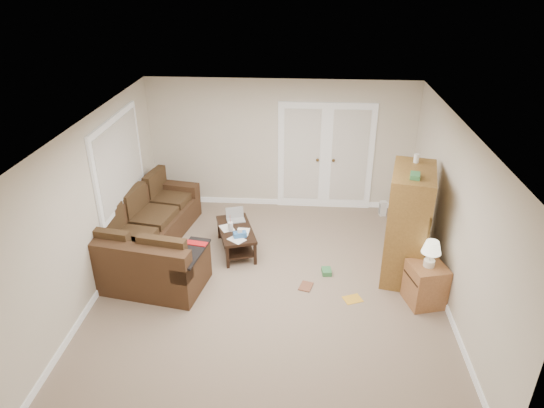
# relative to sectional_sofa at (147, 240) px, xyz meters

# --- Properties ---
(floor) EXTENTS (5.50, 5.50, 0.00)m
(floor) POSITION_rel_sectional_sofa_xyz_m (2.05, -0.62, -0.34)
(floor) COLOR gray
(floor) RESTS_ON ground
(ceiling) EXTENTS (5.00, 5.50, 0.02)m
(ceiling) POSITION_rel_sectional_sofa_xyz_m (2.05, -0.62, 2.16)
(ceiling) COLOR silver
(ceiling) RESTS_ON wall_back
(wall_left) EXTENTS (0.02, 5.50, 2.50)m
(wall_left) POSITION_rel_sectional_sofa_xyz_m (-0.45, -0.62, 0.91)
(wall_left) COLOR beige
(wall_left) RESTS_ON floor
(wall_right) EXTENTS (0.02, 5.50, 2.50)m
(wall_right) POSITION_rel_sectional_sofa_xyz_m (4.55, -0.62, 0.91)
(wall_right) COLOR beige
(wall_right) RESTS_ON floor
(wall_back) EXTENTS (5.00, 0.02, 2.50)m
(wall_back) POSITION_rel_sectional_sofa_xyz_m (2.05, 2.13, 0.91)
(wall_back) COLOR beige
(wall_back) RESTS_ON floor
(wall_front) EXTENTS (5.00, 0.02, 2.50)m
(wall_front) POSITION_rel_sectional_sofa_xyz_m (2.05, -3.37, 0.91)
(wall_front) COLOR beige
(wall_front) RESTS_ON floor
(baseboards) EXTENTS (5.00, 5.50, 0.10)m
(baseboards) POSITION_rel_sectional_sofa_xyz_m (2.05, -0.62, -0.29)
(baseboards) COLOR white
(baseboards) RESTS_ON floor
(french_doors) EXTENTS (1.80, 0.05, 2.13)m
(french_doors) POSITION_rel_sectional_sofa_xyz_m (2.90, 2.09, 0.70)
(french_doors) COLOR white
(french_doors) RESTS_ON floor
(window_left) EXTENTS (0.05, 1.92, 1.42)m
(window_left) POSITION_rel_sectional_sofa_xyz_m (-0.42, 0.38, 1.21)
(window_left) COLOR white
(window_left) RESTS_ON wall_left
(sectional_sofa) EXTENTS (1.99, 3.06, 0.86)m
(sectional_sofa) POSITION_rel_sectional_sofa_xyz_m (0.00, 0.00, 0.00)
(sectional_sofa) COLOR #462D1B
(sectional_sofa) RESTS_ON floor
(coffee_table) EXTENTS (0.81, 1.14, 0.70)m
(coffee_table) POSITION_rel_sectional_sofa_xyz_m (1.41, 0.35, -0.11)
(coffee_table) COLOR black
(coffee_table) RESTS_ON floor
(tv_armoire) EXTENTS (0.81, 1.18, 1.85)m
(tv_armoire) POSITION_rel_sectional_sofa_xyz_m (4.06, -0.12, 0.53)
(tv_armoire) COLOR olive
(tv_armoire) RESTS_ON floor
(side_cabinet) EXTENTS (0.58, 0.58, 1.01)m
(side_cabinet) POSITION_rel_sectional_sofa_xyz_m (4.25, -0.86, 0.03)
(side_cabinet) COLOR #9E653A
(side_cabinet) RESTS_ON floor
(space_heater) EXTENTS (0.14, 0.12, 0.29)m
(space_heater) POSITION_rel_sectional_sofa_xyz_m (4.03, 1.78, -0.19)
(space_heater) COLOR white
(space_heater) RESTS_ON floor
(floor_magazine) EXTENTS (0.31, 0.28, 0.01)m
(floor_magazine) POSITION_rel_sectional_sofa_xyz_m (3.26, -0.86, -0.33)
(floor_magazine) COLOR gold
(floor_magazine) RESTS_ON floor
(floor_greenbox) EXTENTS (0.16, 0.20, 0.08)m
(floor_greenbox) POSITION_rel_sectional_sofa_xyz_m (2.90, -0.24, -0.30)
(floor_greenbox) COLOR #3A7F47
(floor_greenbox) RESTS_ON floor
(floor_book) EXTENTS (0.24, 0.28, 0.02)m
(floor_book) POSITION_rel_sectional_sofa_xyz_m (2.50, -0.59, -0.33)
(floor_book) COLOR brown
(floor_book) RESTS_ON floor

